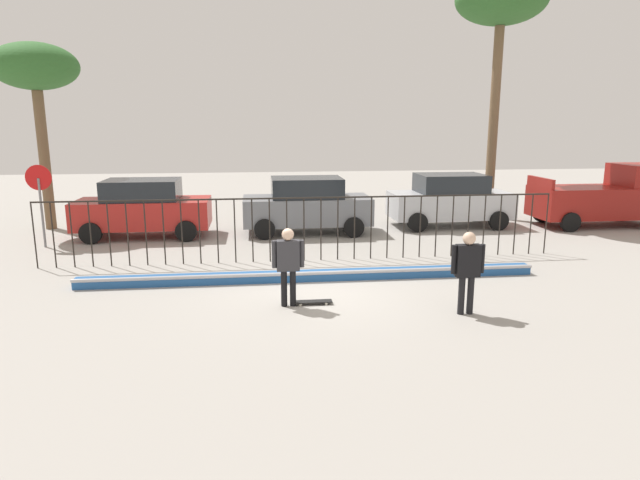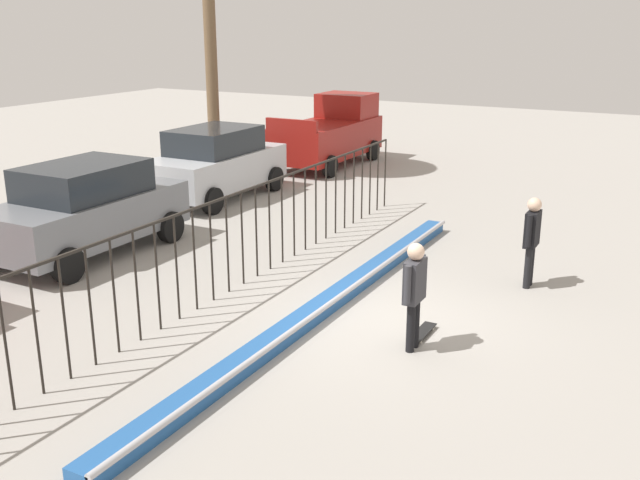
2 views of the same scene
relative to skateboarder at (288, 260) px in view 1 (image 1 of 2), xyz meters
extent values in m
plane|color=#9E9991|center=(0.67, 0.80, -0.99)|extent=(60.00, 60.00, 0.00)
cube|color=#235699|center=(0.67, 1.83, -0.88)|extent=(11.00, 0.36, 0.22)
cylinder|color=#B2B2B7|center=(0.67, 1.65, -0.77)|extent=(11.00, 0.09, 0.09)
cylinder|color=black|center=(-6.33, 3.76, -0.11)|extent=(0.04, 0.04, 1.76)
cylinder|color=black|center=(-5.87, 3.76, -0.11)|extent=(0.04, 0.04, 1.76)
cylinder|color=black|center=(-5.40, 3.76, -0.11)|extent=(0.04, 0.04, 1.76)
cylinder|color=black|center=(-4.93, 3.76, -0.11)|extent=(0.04, 0.04, 1.76)
cylinder|color=black|center=(-4.47, 3.76, -0.11)|extent=(0.04, 0.04, 1.76)
cylinder|color=black|center=(-4.00, 3.76, -0.11)|extent=(0.04, 0.04, 1.76)
cylinder|color=black|center=(-3.53, 3.76, -0.11)|extent=(0.04, 0.04, 1.76)
cylinder|color=black|center=(-3.07, 3.76, -0.11)|extent=(0.04, 0.04, 1.76)
cylinder|color=black|center=(-2.60, 3.76, -0.11)|extent=(0.04, 0.04, 1.76)
cylinder|color=black|center=(-2.13, 3.76, -0.11)|extent=(0.04, 0.04, 1.76)
cylinder|color=black|center=(-1.67, 3.76, -0.11)|extent=(0.04, 0.04, 1.76)
cylinder|color=black|center=(-1.20, 3.76, -0.11)|extent=(0.04, 0.04, 1.76)
cylinder|color=black|center=(-0.73, 3.76, -0.11)|extent=(0.04, 0.04, 1.76)
cylinder|color=black|center=(-0.27, 3.76, -0.11)|extent=(0.04, 0.04, 1.76)
cylinder|color=black|center=(0.20, 3.76, -0.11)|extent=(0.04, 0.04, 1.76)
cylinder|color=black|center=(0.67, 3.76, -0.11)|extent=(0.04, 0.04, 1.76)
cylinder|color=black|center=(1.13, 3.76, -0.11)|extent=(0.04, 0.04, 1.76)
cylinder|color=black|center=(1.60, 3.76, -0.11)|extent=(0.04, 0.04, 1.76)
cylinder|color=black|center=(2.07, 3.76, -0.11)|extent=(0.04, 0.04, 1.76)
cylinder|color=black|center=(2.53, 3.76, -0.11)|extent=(0.04, 0.04, 1.76)
cylinder|color=black|center=(3.00, 3.76, -0.11)|extent=(0.04, 0.04, 1.76)
cylinder|color=black|center=(3.47, 3.76, -0.11)|extent=(0.04, 0.04, 1.76)
cylinder|color=black|center=(3.93, 3.76, -0.11)|extent=(0.04, 0.04, 1.76)
cylinder|color=black|center=(4.40, 3.76, -0.11)|extent=(0.04, 0.04, 1.76)
cylinder|color=black|center=(4.87, 3.76, -0.11)|extent=(0.04, 0.04, 1.76)
cylinder|color=black|center=(5.33, 3.76, -0.11)|extent=(0.04, 0.04, 1.76)
cylinder|color=black|center=(5.80, 3.76, -0.11)|extent=(0.04, 0.04, 1.76)
cylinder|color=black|center=(6.27, 3.76, -0.11)|extent=(0.04, 0.04, 1.76)
cylinder|color=black|center=(6.73, 3.76, -0.11)|extent=(0.04, 0.04, 1.76)
cylinder|color=black|center=(7.20, 3.76, -0.11)|extent=(0.04, 0.04, 1.76)
cylinder|color=black|center=(7.67, 3.76, -0.11)|extent=(0.04, 0.04, 1.76)
cube|color=black|center=(0.67, 3.76, 0.75)|extent=(14.00, 0.04, 0.04)
cylinder|color=black|center=(-0.09, 0.00, -0.60)|extent=(0.13, 0.13, 0.76)
cylinder|color=black|center=(0.09, 0.00, -0.60)|extent=(0.13, 0.13, 0.76)
cube|color=#333338|center=(0.00, 0.00, 0.09)|extent=(0.47, 0.20, 0.63)
sphere|color=beige|center=(0.00, 0.00, 0.53)|extent=(0.25, 0.25, 0.25)
cylinder|color=#333338|center=(-0.28, 0.00, 0.13)|extent=(0.10, 0.10, 0.56)
cylinder|color=#333338|center=(0.28, 0.00, 0.13)|extent=(0.10, 0.10, 0.56)
cube|color=black|center=(0.52, 0.04, -0.92)|extent=(0.80, 0.20, 0.02)
cylinder|color=silver|center=(0.79, 0.11, -0.96)|extent=(0.05, 0.03, 0.05)
cylinder|color=silver|center=(0.79, -0.04, -0.96)|extent=(0.05, 0.03, 0.05)
cylinder|color=silver|center=(0.25, 0.11, -0.96)|extent=(0.05, 0.03, 0.05)
cylinder|color=silver|center=(0.25, -0.04, -0.96)|extent=(0.05, 0.03, 0.05)
cylinder|color=black|center=(3.38, -0.90, -0.60)|extent=(0.13, 0.13, 0.78)
cylinder|color=black|center=(3.56, -0.90, -0.60)|extent=(0.13, 0.13, 0.78)
cube|color=black|center=(3.47, -0.90, 0.11)|extent=(0.47, 0.20, 0.64)
sphere|color=beige|center=(3.47, -0.90, 0.56)|extent=(0.25, 0.25, 0.25)
cylinder|color=black|center=(3.18, -0.90, 0.14)|extent=(0.10, 0.10, 0.57)
cylinder|color=black|center=(3.76, -0.90, 0.14)|extent=(0.10, 0.10, 0.57)
cube|color=#B2231E|center=(-4.31, 7.58, -0.20)|extent=(4.30, 1.90, 0.90)
cube|color=#1E2328|center=(-4.31, 7.58, 0.58)|extent=(2.37, 1.71, 0.66)
cylinder|color=black|center=(-2.85, 8.53, -0.65)|extent=(0.68, 0.22, 0.68)
cylinder|color=black|center=(-2.85, 6.63, -0.65)|extent=(0.68, 0.22, 0.68)
cylinder|color=black|center=(-5.77, 8.53, -0.65)|extent=(0.68, 0.22, 0.68)
cylinder|color=black|center=(-5.77, 6.63, -0.65)|extent=(0.68, 0.22, 0.68)
cube|color=slate|center=(1.11, 7.58, -0.20)|extent=(4.30, 1.90, 0.90)
cube|color=#1E2328|center=(1.11, 7.58, 0.58)|extent=(2.37, 1.71, 0.66)
cylinder|color=black|center=(2.57, 8.53, -0.65)|extent=(0.68, 0.22, 0.68)
cylinder|color=black|center=(2.57, 6.63, -0.65)|extent=(0.68, 0.22, 0.68)
cylinder|color=black|center=(-0.36, 8.53, -0.65)|extent=(0.68, 0.22, 0.68)
cylinder|color=black|center=(-0.36, 6.63, -0.65)|extent=(0.68, 0.22, 0.68)
cube|color=#B7BABF|center=(6.38, 8.18, -0.20)|extent=(4.30, 1.90, 0.90)
cube|color=#1E2328|center=(6.38, 8.18, 0.58)|extent=(2.37, 1.71, 0.66)
cylinder|color=black|center=(7.84, 9.13, -0.65)|extent=(0.68, 0.22, 0.68)
cylinder|color=black|center=(7.84, 7.23, -0.65)|extent=(0.68, 0.22, 0.68)
cylinder|color=black|center=(4.92, 9.13, -0.65)|extent=(0.68, 0.22, 0.68)
cylinder|color=black|center=(4.92, 7.23, -0.65)|extent=(0.68, 0.22, 0.68)
cube|color=maroon|center=(11.79, 7.62, -0.10)|extent=(4.70, 1.90, 1.10)
cube|color=maroon|center=(13.24, 7.62, 0.85)|extent=(1.50, 1.75, 0.80)
cube|color=maroon|center=(9.50, 7.62, 0.63)|extent=(0.12, 1.75, 0.36)
cylinder|color=black|center=(13.39, 8.57, -0.65)|extent=(0.68, 0.22, 0.68)
cylinder|color=black|center=(10.20, 8.57, -0.65)|extent=(0.68, 0.22, 0.68)
cylinder|color=black|center=(10.20, 6.67, -0.65)|extent=(0.68, 0.22, 0.68)
cylinder|color=slate|center=(-7.03, 6.33, 0.06)|extent=(0.07, 0.07, 2.10)
cylinder|color=red|center=(-7.03, 6.35, 1.13)|extent=(0.76, 0.02, 0.76)
cylinder|color=brown|center=(8.56, 9.79, 2.63)|extent=(0.36, 0.36, 7.23)
cylinder|color=brown|center=(-7.90, 9.40, 1.41)|extent=(0.36, 0.36, 4.79)
ellipsoid|color=#2D6028|center=(-7.90, 9.40, 4.58)|extent=(2.85, 2.85, 1.57)
camera|label=1|loc=(-0.64, -10.90, 2.78)|focal=30.87mm
camera|label=2|loc=(-9.33, -3.45, 3.73)|focal=40.87mm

